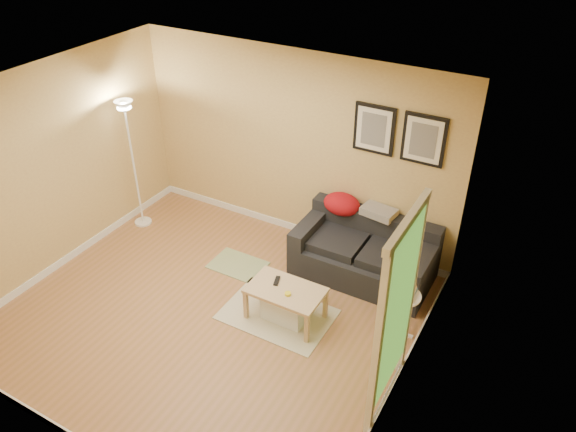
% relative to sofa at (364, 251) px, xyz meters
% --- Properties ---
extents(floor, '(4.50, 4.50, 0.00)m').
position_rel_sofa_xyz_m(floor, '(-1.25, -1.53, -0.38)').
color(floor, '#A36C45').
rests_on(floor, ground).
extents(ceiling, '(4.50, 4.50, 0.00)m').
position_rel_sofa_xyz_m(ceiling, '(-1.25, -1.53, 2.23)').
color(ceiling, white).
rests_on(ceiling, wall_back).
extents(wall_back, '(4.50, 0.00, 4.50)m').
position_rel_sofa_xyz_m(wall_back, '(-1.25, 0.47, 0.92)').
color(wall_back, tan).
rests_on(wall_back, ground).
extents(wall_front, '(4.50, 0.00, 4.50)m').
position_rel_sofa_xyz_m(wall_front, '(-1.25, -3.53, 0.92)').
color(wall_front, tan).
rests_on(wall_front, ground).
extents(wall_left, '(0.00, 4.00, 4.00)m').
position_rel_sofa_xyz_m(wall_left, '(-3.50, -1.53, 0.92)').
color(wall_left, tan).
rests_on(wall_left, ground).
extents(wall_right, '(0.00, 4.00, 4.00)m').
position_rel_sofa_xyz_m(wall_right, '(1.00, -1.53, 0.92)').
color(wall_right, tan).
rests_on(wall_right, ground).
extents(baseboard_back, '(4.50, 0.02, 0.10)m').
position_rel_sofa_xyz_m(baseboard_back, '(-1.25, 0.46, -0.33)').
color(baseboard_back, white).
rests_on(baseboard_back, ground).
extents(baseboard_left, '(0.02, 4.00, 0.10)m').
position_rel_sofa_xyz_m(baseboard_left, '(-3.49, -1.53, -0.33)').
color(baseboard_left, white).
rests_on(baseboard_left, ground).
extents(baseboard_right, '(0.02, 4.00, 0.10)m').
position_rel_sofa_xyz_m(baseboard_right, '(0.99, -1.53, -0.33)').
color(baseboard_right, white).
rests_on(baseboard_right, ground).
extents(sofa, '(1.70, 0.90, 0.75)m').
position_rel_sofa_xyz_m(sofa, '(0.00, 0.00, 0.00)').
color(sofa, black).
rests_on(sofa, ground).
extents(red_throw, '(0.48, 0.36, 0.28)m').
position_rel_sofa_xyz_m(red_throw, '(-0.45, 0.28, 0.40)').
color(red_throw, '#A10E1A').
rests_on(red_throw, sofa).
extents(plaid_throw, '(0.45, 0.32, 0.10)m').
position_rel_sofa_xyz_m(plaid_throw, '(0.03, 0.32, 0.41)').
color(plaid_throw, tan).
rests_on(plaid_throw, sofa).
extents(framed_print_left, '(0.50, 0.04, 0.60)m').
position_rel_sofa_xyz_m(framed_print_left, '(-0.17, 0.45, 1.43)').
color(framed_print_left, black).
rests_on(framed_print_left, wall_back).
extents(framed_print_right, '(0.50, 0.04, 0.60)m').
position_rel_sofa_xyz_m(framed_print_right, '(0.43, 0.45, 1.43)').
color(framed_print_right, black).
rests_on(framed_print_right, wall_back).
extents(area_rug, '(1.25, 0.85, 0.01)m').
position_rel_sofa_xyz_m(area_rug, '(-0.57, -1.17, -0.37)').
color(area_rug, beige).
rests_on(area_rug, ground).
extents(green_runner, '(0.70, 0.50, 0.01)m').
position_rel_sofa_xyz_m(green_runner, '(-1.49, -0.62, -0.37)').
color(green_runner, '#668C4C').
rests_on(green_runner, ground).
extents(coffee_table, '(0.90, 0.61, 0.43)m').
position_rel_sofa_xyz_m(coffee_table, '(-0.46, -1.17, -0.16)').
color(coffee_table, tan).
rests_on(coffee_table, ground).
extents(remote_control, '(0.10, 0.17, 0.02)m').
position_rel_sofa_xyz_m(remote_control, '(-0.61, -1.10, 0.06)').
color(remote_control, black).
rests_on(remote_control, coffee_table).
extents(tape_roll, '(0.07, 0.07, 0.03)m').
position_rel_sofa_xyz_m(tape_roll, '(-0.39, -1.24, 0.07)').
color(tape_roll, yellow).
rests_on(tape_roll, coffee_table).
extents(storage_bin, '(0.51, 0.37, 0.32)m').
position_rel_sofa_xyz_m(storage_bin, '(-0.46, -1.15, -0.22)').
color(storage_bin, white).
rests_on(storage_bin, ground).
extents(side_table, '(0.37, 0.37, 0.56)m').
position_rel_sofa_xyz_m(side_table, '(0.77, -0.76, -0.10)').
color(side_table, white).
rests_on(side_table, ground).
extents(book_stack, '(0.23, 0.28, 0.08)m').
position_rel_sofa_xyz_m(book_stack, '(0.77, -0.74, 0.22)').
color(book_stack, teal).
rests_on(book_stack, side_table).
extents(floor_lamp, '(0.24, 0.24, 1.88)m').
position_rel_sofa_xyz_m(floor_lamp, '(-3.25, -0.45, 0.51)').
color(floor_lamp, white).
rests_on(floor_lamp, ground).
extents(doorway, '(0.12, 1.01, 2.13)m').
position_rel_sofa_xyz_m(doorway, '(0.95, -1.68, 0.65)').
color(doorway, white).
rests_on(doorway, ground).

